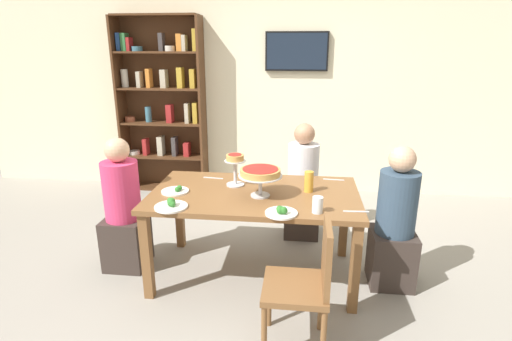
{
  "coord_description": "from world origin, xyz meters",
  "views": [
    {
      "loc": [
        0.36,
        -2.96,
        1.86
      ],
      "look_at": [
        0.0,
        0.1,
        0.89
      ],
      "focal_mm": 28.05,
      "sensor_mm": 36.0,
      "label": 1
    }
  ],
  "objects_px": {
    "diner_head_east": "(394,227)",
    "salad_plate_spare": "(171,205)",
    "dining_table": "(255,202)",
    "television": "(297,51)",
    "beer_glass_amber_tall": "(309,182)",
    "cutlery_knife_near": "(213,178)",
    "chair_near_right": "(307,280)",
    "diner_head_west": "(124,214)",
    "diner_far_right": "(302,189)",
    "salad_plate_near_diner": "(281,212)",
    "cutlery_knife_far": "(271,179)",
    "personal_pizza_stand": "(235,164)",
    "bookshelf": "(163,102)",
    "salad_plate_far_diner": "(176,191)",
    "cutlery_fork_near": "(356,211)",
    "deep_dish_pizza_stand": "(260,174)",
    "water_glass_clear_near": "(318,205)",
    "cutlery_fork_far": "(334,180)"
  },
  "relations": [
    {
      "from": "chair_near_right",
      "to": "diner_head_east",
      "type": "bearing_deg",
      "value": -40.19
    },
    {
      "from": "personal_pizza_stand",
      "to": "beer_glass_amber_tall",
      "type": "distance_m",
      "value": 0.62
    },
    {
      "from": "dining_table",
      "to": "water_glass_clear_near",
      "type": "xyz_separation_m",
      "value": [
        0.48,
        -0.35,
        0.14
      ]
    },
    {
      "from": "cutlery_knife_far",
      "to": "television",
      "type": "bearing_deg",
      "value": -102.86
    },
    {
      "from": "television",
      "to": "diner_far_right",
      "type": "xyz_separation_m",
      "value": [
        0.12,
        -1.31,
        -1.29
      ]
    },
    {
      "from": "salad_plate_spare",
      "to": "cutlery_knife_far",
      "type": "bearing_deg",
      "value": 47.29
    },
    {
      "from": "personal_pizza_stand",
      "to": "cutlery_knife_near",
      "type": "bearing_deg",
      "value": 144.78
    },
    {
      "from": "water_glass_clear_near",
      "to": "salad_plate_far_diner",
      "type": "bearing_deg",
      "value": 165.95
    },
    {
      "from": "bookshelf",
      "to": "deep_dish_pizza_stand",
      "type": "bearing_deg",
      "value": -54.66
    },
    {
      "from": "diner_far_right",
      "to": "salad_plate_near_diner",
      "type": "height_order",
      "value": "diner_far_right"
    },
    {
      "from": "salad_plate_spare",
      "to": "water_glass_clear_near",
      "type": "bearing_deg",
      "value": 1.68
    },
    {
      "from": "chair_near_right",
      "to": "diner_head_west",
      "type": "bearing_deg",
      "value": 61.89
    },
    {
      "from": "television",
      "to": "bookshelf",
      "type": "bearing_deg",
      "value": -176.86
    },
    {
      "from": "diner_far_right",
      "to": "salad_plate_spare",
      "type": "xyz_separation_m",
      "value": [
        -0.94,
        -1.18,
        0.27
      ]
    },
    {
      "from": "beer_glass_amber_tall",
      "to": "cutlery_fork_far",
      "type": "distance_m",
      "value": 0.39
    },
    {
      "from": "salad_plate_far_diner",
      "to": "cutlery_knife_far",
      "type": "bearing_deg",
      "value": 29.6
    },
    {
      "from": "personal_pizza_stand",
      "to": "salad_plate_near_diner",
      "type": "xyz_separation_m",
      "value": [
        0.41,
        -0.56,
        -0.17
      ]
    },
    {
      "from": "beer_glass_amber_tall",
      "to": "cutlery_knife_near",
      "type": "distance_m",
      "value": 0.87
    },
    {
      "from": "water_glass_clear_near",
      "to": "cutlery_knife_far",
      "type": "bearing_deg",
      "value": 118.55
    },
    {
      "from": "salad_plate_far_diner",
      "to": "bookshelf",
      "type": "bearing_deg",
      "value": 111.11
    },
    {
      "from": "salad_plate_spare",
      "to": "cutlery_fork_near",
      "type": "xyz_separation_m",
      "value": [
        1.32,
        0.08,
        -0.02
      ]
    },
    {
      "from": "diner_far_right",
      "to": "cutlery_knife_near",
      "type": "distance_m",
      "value": 0.96
    },
    {
      "from": "salad_plate_near_diner",
      "to": "cutlery_knife_near",
      "type": "bearing_deg",
      "value": 131.74
    },
    {
      "from": "salad_plate_spare",
      "to": "water_glass_clear_near",
      "type": "height_order",
      "value": "water_glass_clear_near"
    },
    {
      "from": "diner_head_east",
      "to": "cutlery_knife_near",
      "type": "bearing_deg",
      "value": -11.3
    },
    {
      "from": "deep_dish_pizza_stand",
      "to": "salad_plate_near_diner",
      "type": "distance_m",
      "value": 0.41
    },
    {
      "from": "dining_table",
      "to": "deep_dish_pizza_stand",
      "type": "bearing_deg",
      "value": -54.96
    },
    {
      "from": "cutlery_fork_near",
      "to": "salad_plate_near_diner",
      "type": "bearing_deg",
      "value": -172.35
    },
    {
      "from": "cutlery_knife_far",
      "to": "diner_far_right",
      "type": "bearing_deg",
      "value": -129.11
    },
    {
      "from": "chair_near_right",
      "to": "salad_plate_near_diner",
      "type": "relative_size",
      "value": 3.83
    },
    {
      "from": "chair_near_right",
      "to": "television",
      "type": "bearing_deg",
      "value": 3.09
    },
    {
      "from": "television",
      "to": "diner_far_right",
      "type": "relative_size",
      "value": 0.66
    },
    {
      "from": "chair_near_right",
      "to": "cutlery_fork_near",
      "type": "xyz_separation_m",
      "value": [
        0.34,
        0.51,
        0.26
      ]
    },
    {
      "from": "dining_table",
      "to": "diner_head_east",
      "type": "height_order",
      "value": "diner_head_east"
    },
    {
      "from": "cutlery_fork_far",
      "to": "dining_table",
      "type": "bearing_deg",
      "value": 34.83
    },
    {
      "from": "diner_head_west",
      "to": "personal_pizza_stand",
      "type": "distance_m",
      "value": 1.05
    },
    {
      "from": "water_glass_clear_near",
      "to": "salad_plate_near_diner",
      "type": "bearing_deg",
      "value": -166.31
    },
    {
      "from": "dining_table",
      "to": "deep_dish_pizza_stand",
      "type": "relative_size",
      "value": 4.87
    },
    {
      "from": "deep_dish_pizza_stand",
      "to": "diner_head_east",
      "type": "bearing_deg",
      "value": 4.34
    },
    {
      "from": "salad_plate_near_diner",
      "to": "salad_plate_far_diner",
      "type": "relative_size",
      "value": 1.04
    },
    {
      "from": "chair_near_right",
      "to": "salad_plate_near_diner",
      "type": "bearing_deg",
      "value": 24.76
    },
    {
      "from": "salad_plate_spare",
      "to": "cutlery_knife_far",
      "type": "distance_m",
      "value": 0.98
    },
    {
      "from": "diner_head_west",
      "to": "deep_dish_pizza_stand",
      "type": "height_order",
      "value": "diner_head_west"
    },
    {
      "from": "television",
      "to": "beer_glass_amber_tall",
      "type": "bearing_deg",
      "value": -85.42
    },
    {
      "from": "diner_head_east",
      "to": "salad_plate_spare",
      "type": "relative_size",
      "value": 4.8
    },
    {
      "from": "diner_head_east",
      "to": "personal_pizza_stand",
      "type": "distance_m",
      "value": 1.37
    },
    {
      "from": "salad_plate_near_diner",
      "to": "water_glass_clear_near",
      "type": "distance_m",
      "value": 0.26
    },
    {
      "from": "personal_pizza_stand",
      "to": "salad_plate_far_diner",
      "type": "distance_m",
      "value": 0.53
    },
    {
      "from": "personal_pizza_stand",
      "to": "beer_glass_amber_tall",
      "type": "bearing_deg",
      "value": -7.7
    },
    {
      "from": "cutlery_knife_far",
      "to": "chair_near_right",
      "type": "bearing_deg",
      "value": 97.37
    }
  ]
}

